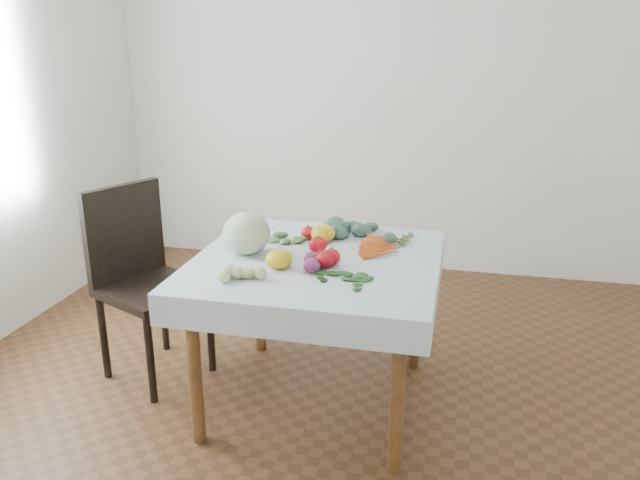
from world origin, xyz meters
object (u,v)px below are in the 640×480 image
object	(u,v)px
table	(317,279)
carrot_bunch	(383,246)
cabbage	(247,233)
heirloom_back	(323,233)
chair	(141,269)

from	to	relation	value
table	carrot_bunch	distance (m)	0.37
cabbage	heirloom_back	bearing A→B (deg)	39.72
cabbage	heirloom_back	xyz separation A→B (m)	(0.31, 0.26, -0.06)
heirloom_back	carrot_bunch	size ratio (longest dim) A/B	0.38
cabbage	carrot_bunch	distance (m)	0.66
table	chair	size ratio (longest dim) A/B	0.99
cabbage	heirloom_back	size ratio (longest dim) A/B	1.82
cabbage	chair	bearing A→B (deg)	170.29
table	heirloom_back	distance (m)	0.29
table	carrot_bunch	world-z (taller)	carrot_bunch
heirloom_back	table	bearing A→B (deg)	-83.61
cabbage	heirloom_back	world-z (taller)	cabbage
table	chair	xyz separation A→B (m)	(-0.97, 0.10, -0.07)
chair	heirloom_back	xyz separation A→B (m)	(0.94, 0.15, 0.22)
chair	table	bearing A→B (deg)	-5.81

